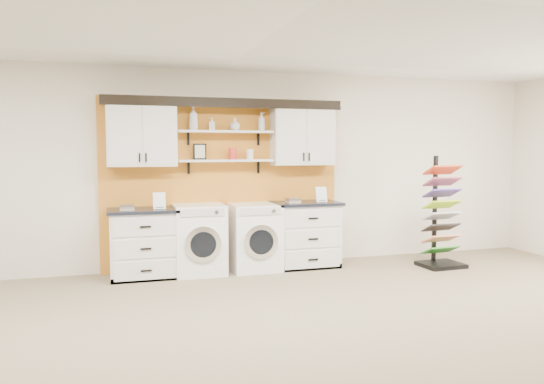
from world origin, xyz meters
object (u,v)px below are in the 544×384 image
object	(u,v)px
base_cabinet_right	(305,234)
dryer	(255,237)
base_cabinet_left	(144,243)
washer	(199,239)
sample_rack	(441,231)

from	to	relation	value
base_cabinet_right	dryer	size ratio (longest dim) A/B	1.03
base_cabinet_left	base_cabinet_right	distance (m)	2.26
washer	dryer	bearing A→B (deg)	0.00
base_cabinet_right	washer	world-z (taller)	washer
sample_rack	washer	bearing A→B (deg)	167.88
dryer	base_cabinet_right	bearing A→B (deg)	0.26
base_cabinet_left	washer	distance (m)	0.72
base_cabinet_left	sample_rack	world-z (taller)	sample_rack
base_cabinet_left	dryer	size ratio (longest dim) A/B	1.00
base_cabinet_right	base_cabinet_left	bearing A→B (deg)	180.00
sample_rack	base_cabinet_left	bearing A→B (deg)	169.50
dryer	sample_rack	xyz separation A→B (m)	(2.61, -0.57, 0.05)
base_cabinet_left	washer	world-z (taller)	washer
base_cabinet_right	dryer	bearing A→B (deg)	-179.74
washer	dryer	distance (m)	0.78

